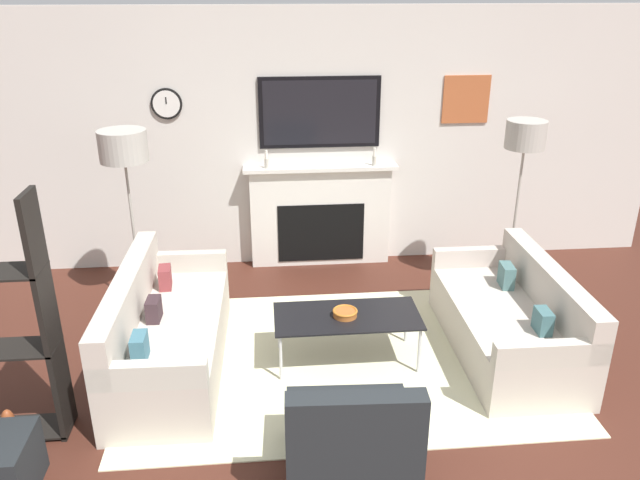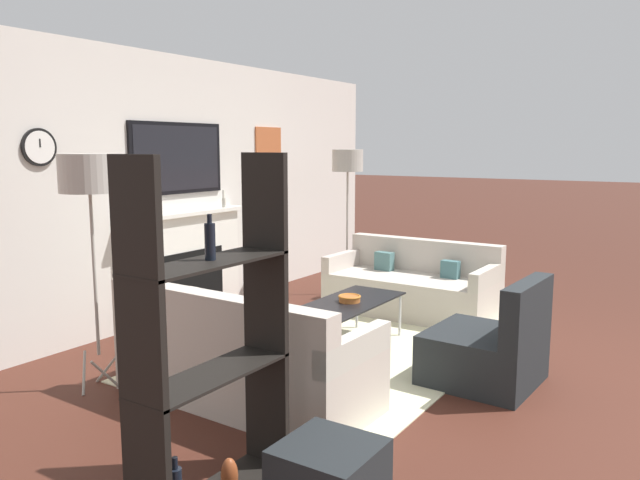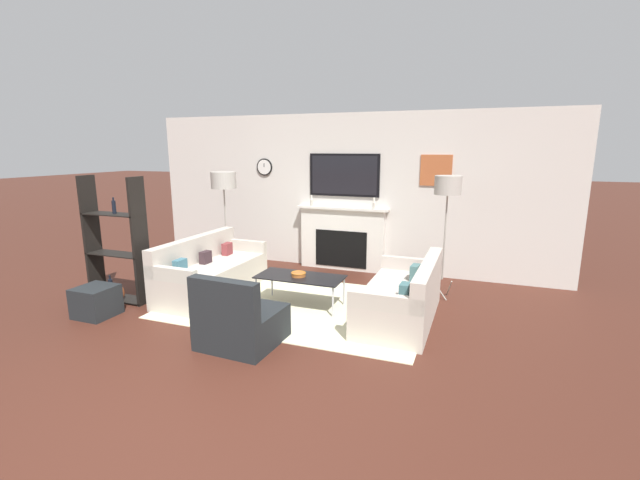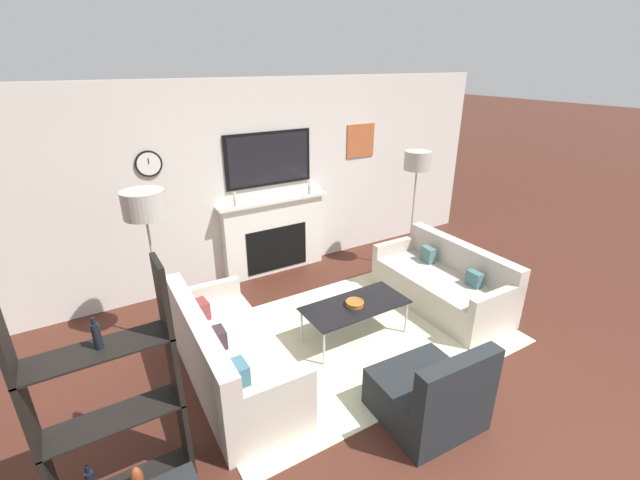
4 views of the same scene
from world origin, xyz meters
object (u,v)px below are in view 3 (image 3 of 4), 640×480
object	(u,v)px
floor_lamp_left	(224,181)
floor_lamp_right	(448,187)
couch_left	(211,274)
decorative_bowl	(299,274)
couch_right	(403,299)
armchair	(240,322)
ottoman	(96,301)
shelf_unit	(116,246)
coffee_table	(300,278)

from	to	relation	value
floor_lamp_left	floor_lamp_right	distance (m)	3.60
couch_left	decorative_bowl	bearing A→B (deg)	-1.35
couch_right	armchair	distance (m)	2.04
floor_lamp_left	ottoman	distance (m)	2.73
floor_lamp_left	couch_right	bearing A→B (deg)	-17.99
shelf_unit	couch_left	bearing A→B (deg)	33.68
couch_right	floor_lamp_right	size ratio (longest dim) A/B	1.01
decorative_bowl	floor_lamp_right	size ratio (longest dim) A/B	0.11
armchair	decorative_bowl	size ratio (longest dim) A/B	4.10
floor_lamp_left	ottoman	xyz separation A→B (m)	(-0.48, -2.30, -1.38)
shelf_unit	ottoman	size ratio (longest dim) A/B	3.88
coffee_table	ottoman	size ratio (longest dim) A/B	2.61
floor_lamp_left	ottoman	size ratio (longest dim) A/B	3.85
coffee_table	ottoman	bearing A→B (deg)	-151.81
floor_lamp_right	shelf_unit	size ratio (longest dim) A/B	1.00
armchair	ottoman	world-z (taller)	armchair
decorative_bowl	floor_lamp_right	distance (m)	2.37
couch_left	floor_lamp_left	size ratio (longest dim) A/B	1.09
floor_lamp_left	shelf_unit	xyz separation A→B (m)	(-0.65, -1.73, -0.78)
couch_right	ottoman	xyz separation A→B (m)	(-3.69, -1.26, -0.08)
decorative_bowl	couch_left	bearing A→B (deg)	178.65
couch_right	floor_lamp_right	bearing A→B (deg)	69.90
shelf_unit	ottoman	distance (m)	0.84
floor_lamp_right	ottoman	xyz separation A→B (m)	(-4.08, -2.30, -1.39)
couch_right	decorative_bowl	world-z (taller)	couch_right
couch_left	ottoman	world-z (taller)	couch_left
armchair	decorative_bowl	world-z (taller)	armchair
armchair	floor_lamp_right	world-z (taller)	floor_lamp_right
armchair	ottoman	bearing A→B (deg)	177.96
armchair	couch_left	bearing A→B (deg)	134.11
coffee_table	decorative_bowl	world-z (taller)	decorative_bowl
decorative_bowl	floor_lamp_left	size ratio (longest dim) A/B	0.12
couch_right	coffee_table	distance (m)	1.39
couch_left	ottoman	size ratio (longest dim) A/B	4.19
couch_right	floor_lamp_right	xyz separation A→B (m)	(0.38, 1.04, 1.31)
decorative_bowl	coffee_table	bearing A→B (deg)	32.59
couch_left	floor_lamp_left	bearing A→B (deg)	110.21
couch_left	armchair	distance (m)	1.86
couch_right	couch_left	bearing A→B (deg)	179.98
couch_left	shelf_unit	bearing A→B (deg)	-146.32
couch_right	coffee_table	xyz separation A→B (m)	(-1.38, -0.02, 0.12)
floor_lamp_right	ottoman	distance (m)	4.88
shelf_unit	decorative_bowl	bearing A→B (deg)	14.92
floor_lamp_left	floor_lamp_right	size ratio (longest dim) A/B	0.99
couch_left	shelf_unit	distance (m)	1.34
coffee_table	shelf_unit	xyz separation A→B (m)	(-2.48, -0.67, 0.39)
couch_left	couch_right	world-z (taller)	couch_left
armchair	coffee_table	bearing A→B (deg)	83.40
shelf_unit	armchair	bearing A→B (deg)	-15.49
armchair	floor_lamp_right	distance (m)	3.33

